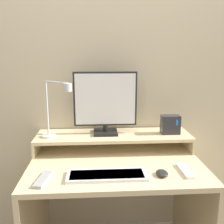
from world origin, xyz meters
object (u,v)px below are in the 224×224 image
(monitor, at_px, (105,102))
(router_dock, at_px, (170,125))
(remote_control, at_px, (43,179))
(mouse, at_px, (162,173))
(keyboard, at_px, (107,175))
(desk_lamp, at_px, (56,108))
(remote_secondary, at_px, (185,171))

(monitor, distance_m, router_dock, 0.49)
(monitor, distance_m, remote_control, 0.68)
(monitor, distance_m, mouse, 0.63)
(keyboard, xyz_separation_m, mouse, (0.31, -0.00, 0.00))
(desk_lamp, distance_m, keyboard, 0.56)
(remote_control, bearing_deg, monitor, 52.51)
(desk_lamp, height_order, router_dock, desk_lamp)
(keyboard, bearing_deg, remote_secondary, 4.16)
(keyboard, bearing_deg, monitor, 88.54)
(monitor, height_order, remote_secondary, monitor)
(monitor, xyz_separation_m, remote_control, (-0.36, -0.47, -0.33))
(mouse, distance_m, remote_secondary, 0.15)
(desk_lamp, relative_size, remote_secondary, 2.01)
(monitor, height_order, mouse, monitor)
(desk_lamp, height_order, mouse, desk_lamp)
(remote_control, relative_size, remote_secondary, 0.99)
(desk_lamp, relative_size, remote_control, 2.02)
(monitor, bearing_deg, remote_secondary, -43.02)
(keyboard, relative_size, mouse, 4.90)
(router_dock, bearing_deg, remote_control, -152.00)
(keyboard, height_order, remote_secondary, keyboard)
(mouse, bearing_deg, desk_lamp, 150.89)
(monitor, bearing_deg, router_dock, -4.11)
(monitor, relative_size, desk_lamp, 1.14)
(desk_lamp, bearing_deg, router_dock, 5.04)
(router_dock, xyz_separation_m, remote_control, (-0.82, -0.44, -0.17))
(keyboard, bearing_deg, router_dock, 41.37)
(router_dock, xyz_separation_m, remote_secondary, (-0.02, -0.38, -0.17))
(monitor, height_order, router_dock, monitor)
(mouse, distance_m, remote_control, 0.66)
(mouse, bearing_deg, keyboard, 179.65)
(router_dock, height_order, remote_secondary, router_dock)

